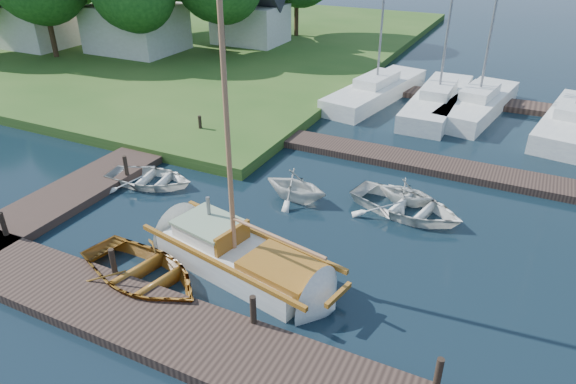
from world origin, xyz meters
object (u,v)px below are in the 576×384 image
at_px(marina_boat_0, 376,89).
at_px(sailboat, 244,261).
at_px(dinghy, 141,270).
at_px(house_b, 33,14).
at_px(mooring_post_2, 253,309).
at_px(house_c, 250,15).
at_px(mooring_post_1, 113,262).
at_px(marina_boat_1, 438,100).
at_px(tender_c, 407,203).
at_px(house_a, 135,16).
at_px(tender_d, 407,190).
at_px(mooring_post_0, 3,224).
at_px(marina_boat_2, 478,102).
at_px(tender_b, 296,184).
at_px(mooring_post_3, 438,373).
at_px(mooring_post_4, 126,166).
at_px(tender_a, 149,176).
at_px(marina_boat_3, 572,120).
at_px(mooring_post_5, 200,124).

bearing_deg(marina_boat_0, sailboat, -165.30).
height_order(dinghy, house_b, house_b).
height_order(mooring_post_2, house_c, house_c).
bearing_deg(sailboat, mooring_post_2, -42.50).
bearing_deg(mooring_post_1, marina_boat_1, 74.94).
xyz_separation_m(tender_c, house_a, (-23.43, 13.60, 2.55)).
bearing_deg(mooring_post_2, tender_d, 77.99).
relative_size(mooring_post_0, marina_boat_2, 0.07).
relative_size(marina_boat_1, house_c, 1.76).
bearing_deg(marina_boat_2, house_b, 99.49).
xyz_separation_m(tender_b, house_a, (-19.52, 14.38, 2.31)).
bearing_deg(house_b, mooring_post_2, -32.78).
xyz_separation_m(mooring_post_3, marina_boat_0, (-7.41, 19.21, -0.13)).
bearing_deg(house_b, house_c, 29.74).
distance_m(mooring_post_3, marina_boat_0, 20.59).
xyz_separation_m(sailboat, tender_d, (3.20, 6.07, 0.19)).
bearing_deg(mooring_post_4, sailboat, -22.82).
xyz_separation_m(mooring_post_2, house_a, (-21.50, 21.00, 2.26)).
bearing_deg(tender_a, house_b, 48.05).
bearing_deg(tender_b, marina_boat_3, -31.77).
relative_size(mooring_post_1, sailboat, 0.08).
distance_m(dinghy, marina_boat_3, 21.27).
bearing_deg(tender_a, mooring_post_4, 92.81).
height_order(mooring_post_4, house_a, house_a).
bearing_deg(marina_boat_0, tender_c, -147.81).
bearing_deg(marina_boat_3, mooring_post_2, 168.54).
bearing_deg(marina_boat_1, mooring_post_4, 147.08).
relative_size(mooring_post_4, dinghy, 0.19).
xyz_separation_m(tender_b, marina_boat_0, (-0.94, 12.59, -0.08)).
bearing_deg(marina_boat_3, tender_a, 141.77).
relative_size(mooring_post_5, tender_b, 0.33).
xyz_separation_m(dinghy, tender_d, (5.53, 7.82, 0.10)).
height_order(tender_d, house_c, house_c).
xyz_separation_m(mooring_post_3, mooring_post_4, (-13.00, 5.00, 0.00)).
relative_size(mooring_post_3, house_a, 0.13).
height_order(mooring_post_3, tender_b, tender_b).
height_order(mooring_post_1, house_c, house_c).
relative_size(mooring_post_3, mooring_post_4, 1.00).
relative_size(mooring_post_4, mooring_post_5, 1.00).
bearing_deg(house_b, mooring_post_4, -33.69).
bearing_deg(sailboat, marina_boat_0, 106.46).
distance_m(mooring_post_2, marina_boat_2, 19.52).
height_order(mooring_post_1, tender_b, tender_b).
distance_m(marina_boat_3, house_a, 28.73).
relative_size(marina_boat_1, house_a, 1.47).
distance_m(dinghy, tender_a, 6.19).
xyz_separation_m(mooring_post_4, tender_a, (0.93, 0.21, -0.34)).
height_order(mooring_post_0, marina_boat_1, marina_boat_1).
distance_m(tender_c, house_a, 27.21).
bearing_deg(marina_boat_3, marina_boat_1, 96.43).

